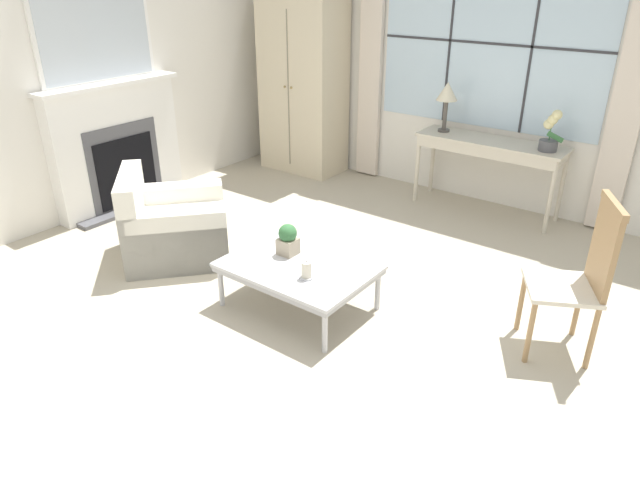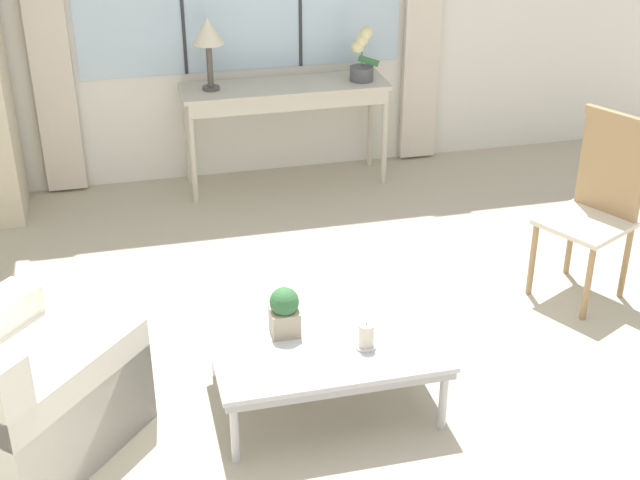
# 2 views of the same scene
# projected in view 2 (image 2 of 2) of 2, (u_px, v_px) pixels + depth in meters

# --- Properties ---
(ground_plane) EXTENTS (14.00, 14.00, 0.00)m
(ground_plane) POSITION_uv_depth(u_px,v_px,m) (350.00, 402.00, 4.40)
(ground_plane) COLOR #B2A893
(console_table) EXTENTS (1.50, 0.45, 0.77)m
(console_table) POSITION_uv_depth(u_px,v_px,m) (285.00, 96.00, 6.48)
(console_table) COLOR beige
(console_table) RESTS_ON ground_plane
(table_lamp) EXTENTS (0.22, 0.22, 0.52)m
(table_lamp) POSITION_uv_depth(u_px,v_px,m) (208.00, 35.00, 6.15)
(table_lamp) COLOR #4C4742
(table_lamp) RESTS_ON console_table
(potted_orchid) EXTENTS (0.22, 0.17, 0.39)m
(potted_orchid) POSITION_uv_depth(u_px,v_px,m) (362.00, 58.00, 6.45)
(potted_orchid) COLOR #4C4C51
(potted_orchid) RESTS_ON console_table
(armchair_upholstered) EXTENTS (1.19, 1.20, 0.79)m
(armchair_upholstered) POSITION_uv_depth(u_px,v_px,m) (15.00, 398.00, 4.00)
(armchair_upholstered) COLOR silver
(armchair_upholstered) RESTS_ON ground_plane
(side_chair_wooden) EXTENTS (0.59, 0.59, 1.09)m
(side_chair_wooden) POSITION_uv_depth(u_px,v_px,m) (598.00, 197.00, 5.10)
(side_chair_wooden) COLOR beige
(side_chair_wooden) RESTS_ON ground_plane
(coffee_table) EXTENTS (1.08, 0.77, 0.37)m
(coffee_table) POSITION_uv_depth(u_px,v_px,m) (324.00, 345.00, 4.27)
(coffee_table) COLOR #BCBCC1
(coffee_table) RESTS_ON ground_plane
(potted_plant_small) EXTENTS (0.14, 0.14, 0.25)m
(potted_plant_small) POSITION_uv_depth(u_px,v_px,m) (284.00, 311.00, 4.23)
(potted_plant_small) COLOR tan
(potted_plant_small) RESTS_ON coffee_table
(pillar_candle) EXTENTS (0.10, 0.10, 0.14)m
(pillar_candle) POSITION_uv_depth(u_px,v_px,m) (366.00, 337.00, 4.15)
(pillar_candle) COLOR silver
(pillar_candle) RESTS_ON coffee_table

